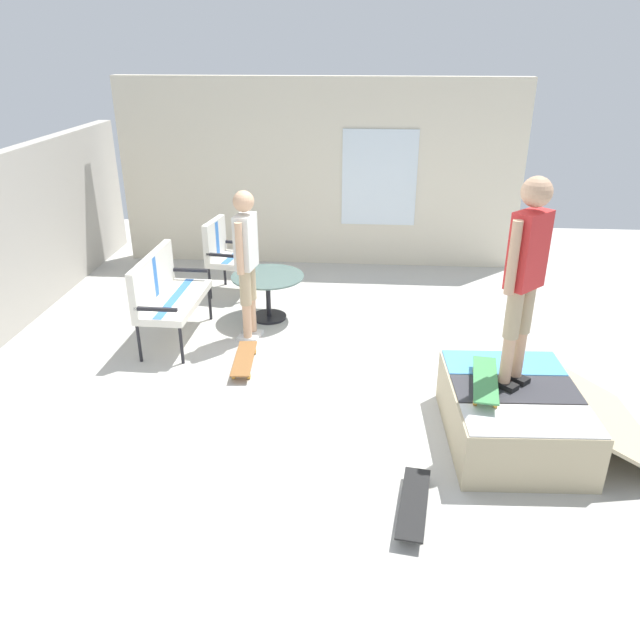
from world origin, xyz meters
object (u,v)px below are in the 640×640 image
Objects in this scene: skate_ramp at (516,415)px; patio_table at (268,288)px; person_watching at (246,255)px; patio_bench at (164,290)px; skateboard_spare at (414,503)px; skateboard_on_ramp at (485,380)px; person_skater at (526,268)px; skateboard_by_bench at (244,359)px; patio_chair_near_house at (224,250)px.

skate_ramp is 2.03× the size of patio_table.
patio_table is 0.51× the size of person_watching.
patio_bench is 1.04m from person_watching.
skateboard_on_ramp reaches higher than skateboard_spare.
patio_table is 3.59m from person_skater.
person_skater is at bearing -112.77° from skateboard_by_bench.
patio_chair_near_house is (3.25, 3.27, 0.36)m from skate_ramp.
skate_ramp reaches higher than skateboard_spare.
patio_table is 3.80m from skateboard_spare.
skateboard_by_bench and skateboard_spare have the same top height.
patio_table is 1.10× the size of skateboard_on_ramp.
skateboard_on_ramp is (-1.87, -2.37, -0.43)m from person_watching.
skate_ramp reaches higher than skateboard_by_bench.
person_watching is 2.15× the size of skateboard_by_bench.
patio_bench is at bearing 121.78° from patio_table.
skateboard_on_ramp is (-1.17, -2.31, 0.52)m from skateboard_by_bench.
person_watching is at bearing 51.73° from skateboard_on_ramp.
patio_bench is at bearing 64.83° from person_skater.
patio_chair_near_house is at bearing 45.20° from person_skater.
patio_bench is 1.29m from skateboard_by_bench.
skateboard_on_ramp is at bearing -137.59° from patio_table.
skate_ramp is 3.34m from person_watching.
skate_ramp is 1.03× the size of person_skater.
patio_bench is (1.76, 3.63, 0.36)m from skate_ramp.
person_watching is at bearing 55.34° from skate_ramp.
patio_bench is at bearing 64.17° from skate_ramp.
skateboard_on_ramp is at bearing -128.27° from person_watching.
skateboard_by_bench is 0.99× the size of skateboard_spare.
patio_table reaches higher than skateboard_by_bench.
patio_table is at bearing -13.02° from person_watching.
patio_chair_near_house reaches higher than skateboard_on_ramp.
patio_chair_near_house is at bearing 45.10° from skate_ramp.
patio_chair_near_house reaches higher than patio_table.
skate_ramp is at bearing -138.86° from person_skater.
patio_bench is at bearing 61.87° from skateboard_on_ramp.
patio_table is 1.11× the size of skateboard_by_bench.
skateboard_spare is (-2.15, -1.68, 0.00)m from skateboard_by_bench.
patio_chair_near_house is at bearing -13.52° from patio_bench.
patio_table is at bearing -3.29° from skateboard_by_bench.
skateboard_by_bench is (-1.28, 0.07, -0.32)m from patio_table.
patio_table is (-0.83, -0.72, -0.21)m from patio_chair_near_house.
patio_bench reaches higher than skateboard_on_ramp.
skateboard_by_bench is 0.99× the size of skateboard_on_ramp.
patio_bench is 0.72× the size of person_watching.
patio_bench is at bearing 59.22° from skateboard_by_bench.
person_watching reaches higher than patio_bench.
skate_ramp is at bearing -124.66° from person_watching.
patio_table is at bearing -138.73° from patio_chair_near_house.
skateboard_by_bench is at bearing 66.20° from skate_ramp.
person_skater is at bearing -124.14° from person_watching.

